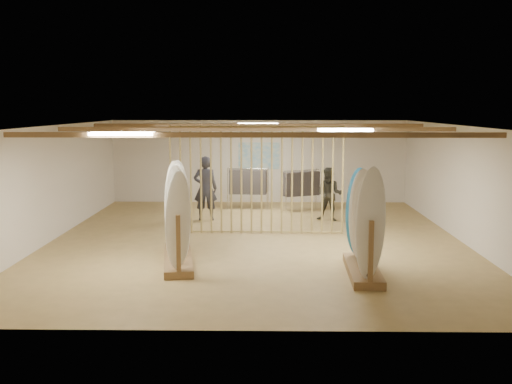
{
  "coord_description": "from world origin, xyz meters",
  "views": [
    {
      "loc": [
        0.24,
        -14.37,
        3.24
      ],
      "look_at": [
        0.0,
        0.0,
        1.2
      ],
      "focal_mm": 42.0,
      "sensor_mm": 36.0,
      "label": 1
    }
  ],
  "objects_px": {
    "rack_right": "(363,238)",
    "clothing_rack_b": "(301,184)",
    "shopper_a": "(205,184)",
    "clothing_rack_a": "(248,182)",
    "rack_left": "(178,230)",
    "shopper_b": "(330,191)"
  },
  "relations": [
    {
      "from": "rack_left",
      "to": "clothing_rack_a",
      "type": "relative_size",
      "value": 1.94
    },
    {
      "from": "clothing_rack_a",
      "to": "shopper_b",
      "type": "bearing_deg",
      "value": -33.23
    },
    {
      "from": "shopper_a",
      "to": "shopper_b",
      "type": "bearing_deg",
      "value": 178.18
    },
    {
      "from": "clothing_rack_a",
      "to": "clothing_rack_b",
      "type": "distance_m",
      "value": 1.71
    },
    {
      "from": "clothing_rack_a",
      "to": "shopper_b",
      "type": "distance_m",
      "value": 3.07
    },
    {
      "from": "clothing_rack_b",
      "to": "shopper_b",
      "type": "relative_size",
      "value": 0.76
    },
    {
      "from": "rack_right",
      "to": "clothing_rack_b",
      "type": "height_order",
      "value": "rack_right"
    },
    {
      "from": "rack_right",
      "to": "clothing_rack_b",
      "type": "distance_m",
      "value": 7.26
    },
    {
      "from": "rack_right",
      "to": "clothing_rack_b",
      "type": "bearing_deg",
      "value": 98.33
    },
    {
      "from": "clothing_rack_b",
      "to": "shopper_a",
      "type": "xyz_separation_m",
      "value": [
        -2.86,
        -1.61,
        0.19
      ]
    },
    {
      "from": "rack_left",
      "to": "clothing_rack_b",
      "type": "relative_size",
      "value": 1.98
    },
    {
      "from": "rack_right",
      "to": "rack_left",
      "type": "bearing_deg",
      "value": 170.11
    },
    {
      "from": "clothing_rack_b",
      "to": "rack_left",
      "type": "bearing_deg",
      "value": -138.61
    },
    {
      "from": "rack_left",
      "to": "clothing_rack_a",
      "type": "height_order",
      "value": "rack_left"
    },
    {
      "from": "clothing_rack_b",
      "to": "shopper_b",
      "type": "xyz_separation_m",
      "value": [
        0.71,
        -1.64,
        0.01
      ]
    },
    {
      "from": "shopper_a",
      "to": "clothing_rack_b",
      "type": "bearing_deg",
      "value": -151.86
    },
    {
      "from": "shopper_b",
      "to": "clothing_rack_a",
      "type": "bearing_deg",
      "value": 158.27
    },
    {
      "from": "rack_left",
      "to": "shopper_a",
      "type": "height_order",
      "value": "shopper_a"
    },
    {
      "from": "rack_right",
      "to": "clothing_rack_a",
      "type": "relative_size",
      "value": 1.65
    },
    {
      "from": "clothing_rack_a",
      "to": "clothing_rack_b",
      "type": "bearing_deg",
      "value": -3.8
    },
    {
      "from": "rack_left",
      "to": "shopper_b",
      "type": "distance_m",
      "value": 6.02
    },
    {
      "from": "rack_right",
      "to": "shopper_b",
      "type": "xyz_separation_m",
      "value": [
        -0.07,
        5.57,
        0.15
      ]
    }
  ]
}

